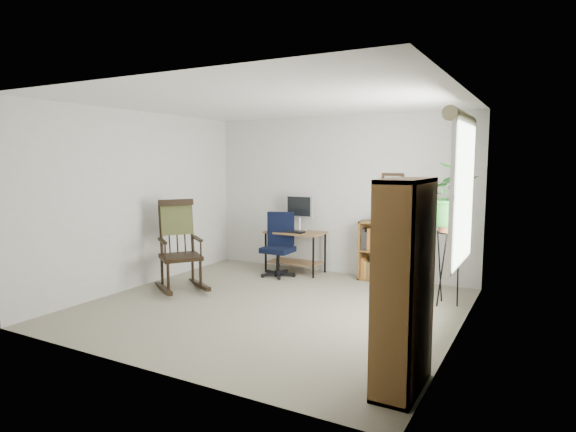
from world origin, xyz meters
The scene contains 18 objects.
floor centered at (0.00, 0.00, 0.00)m, with size 4.20×4.00×0.00m, color gray.
ceiling centered at (0.00, 0.00, 2.40)m, with size 4.20×4.00×0.00m, color white.
wall_back centered at (0.00, 2.00, 1.20)m, with size 4.20×0.00×2.40m, color silver.
wall_front centered at (0.00, -2.00, 1.20)m, with size 4.20×0.00×2.40m, color silver.
wall_left centered at (-2.10, 0.00, 1.20)m, with size 0.00×4.00×2.40m, color silver.
wall_right centered at (2.10, 0.00, 1.20)m, with size 0.00×4.00×2.40m, color silver.
window centered at (2.06, 0.30, 1.40)m, with size 0.12×1.20×1.50m, color white, non-canonical shape.
desk centered at (-0.58, 1.70, 0.32)m, with size 0.89×0.49×0.64m, color olive, non-canonical shape.
monitor centered at (-0.58, 1.84, 0.92)m, with size 0.46×0.16×0.56m, color silver, non-canonical shape.
keyboard centered at (-0.58, 1.58, 0.66)m, with size 0.40×0.15×0.03m, color black.
office_chair centered at (-0.69, 1.34, 0.49)m, with size 0.53×0.53×0.97m, color black, non-canonical shape.
rocking_chair centered at (-1.46, 0.07, 0.61)m, with size 0.64×1.06×1.23m, color black, non-canonical shape.
low_bookshelf centered at (0.85, 1.82, 0.43)m, with size 0.82×0.27×0.86m, color brown, non-canonical shape.
tall_bookshelf centered at (1.92, -1.30, 0.80)m, with size 0.30×0.70×1.61m, color brown, non-canonical shape.
plant_stand centered at (1.80, 1.08, 0.52)m, with size 0.29×0.29×1.04m, color black, non-canonical shape.
spider_plant centered at (1.80, 1.08, 1.69)m, with size 1.69×1.88×1.46m, color #236423.
potted_plant_small centered at (1.13, 1.83, 0.92)m, with size 0.13×0.24×0.11m, color #236423.
framed_picture centered at (0.85, 1.97, 1.39)m, with size 0.32×0.04×0.32m, color black, non-canonical shape.
Camera 1 is at (2.84, -4.80, 1.74)m, focal length 30.00 mm.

